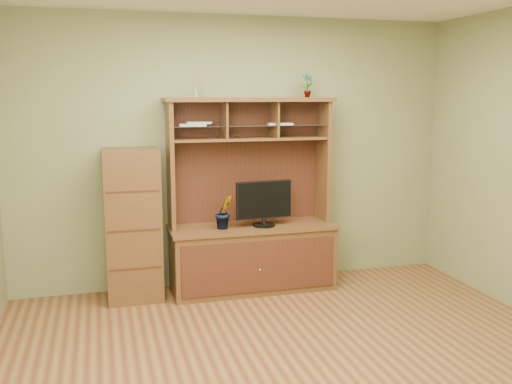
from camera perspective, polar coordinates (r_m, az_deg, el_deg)
name	(u,v)px	position (r m, az deg, el deg)	size (l,w,h in m)	color
room	(305,180)	(3.90, 4.97, 1.16)	(4.54, 4.04, 2.74)	#583019
media_hutch	(252,237)	(5.70, -0.45, -4.56)	(1.66, 0.61, 1.90)	#402612
monitor	(264,202)	(5.57, 0.81, -1.05)	(0.57, 0.22, 0.45)	black
orchid_plant	(224,212)	(5.49, -3.20, -2.00)	(0.18, 0.15, 0.33)	#2B561D
top_plant	(307,85)	(5.78, 5.14, 10.60)	(0.13, 0.09, 0.24)	#2D5E21
reed_diffuser	(196,87)	(5.49, -6.07, 10.44)	(0.05, 0.05, 0.26)	silver
magazines	(224,124)	(5.55, -3.20, 6.82)	(1.15, 0.24, 0.04)	#BAB9BE
side_cabinet	(133,225)	(5.50, -12.22, -3.23)	(0.51, 0.47, 1.43)	#402612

